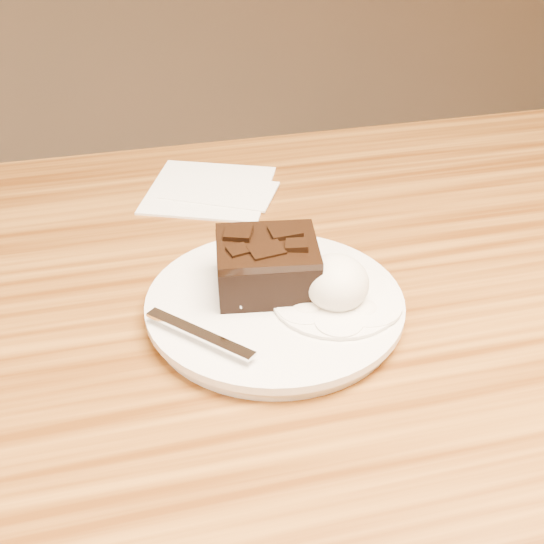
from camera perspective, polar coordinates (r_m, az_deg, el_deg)
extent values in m
cylinder|color=white|center=(0.62, 0.22, -2.87)|extent=(0.22, 0.22, 0.02)
cube|color=black|center=(0.62, -0.38, 0.30)|extent=(0.10, 0.09, 0.04)
ellipsoid|color=white|center=(0.60, 5.17, -0.85)|extent=(0.06, 0.06, 0.05)
cylinder|color=white|center=(0.61, 5.09, -2.20)|extent=(0.11, 0.11, 0.00)
cube|color=white|center=(0.83, -5.04, 6.65)|extent=(0.18, 0.18, 0.01)
cube|color=black|center=(0.59, 6.11, -3.59)|extent=(0.01, 0.01, 0.00)
cube|color=black|center=(0.60, 1.36, -2.76)|extent=(0.01, 0.01, 0.00)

